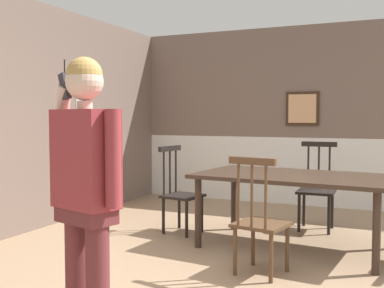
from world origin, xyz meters
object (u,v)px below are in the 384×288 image
object	(u,v)px
dining_table	(294,182)
chair_near_window	(317,188)
chair_at_table_head	(260,220)
chair_by_doorway	(180,193)
person_figure	(86,180)

from	to	relation	value
dining_table	chair_near_window	distance (m)	0.96
dining_table	chair_at_table_head	bearing A→B (deg)	-95.55
dining_table	chair_at_table_head	world-z (taller)	chair_at_table_head
chair_by_doorway	person_figure	xyz separation A→B (m)	(0.66, -2.67, 0.52)
chair_near_window	chair_by_doorway	world-z (taller)	chair_near_window
dining_table	chair_near_window	bearing A→B (deg)	84.95
chair_by_doorway	person_figure	world-z (taller)	person_figure
chair_near_window	person_figure	distance (m)	3.59
dining_table	chair_near_window	size ratio (longest dim) A/B	1.94
chair_at_table_head	dining_table	bearing A→B (deg)	94.79
chair_at_table_head	person_figure	world-z (taller)	person_figure
chair_at_table_head	person_figure	xyz separation A→B (m)	(-0.60, -1.61, 0.51)
chair_at_table_head	person_figure	bearing A→B (deg)	-100.14
chair_near_window	chair_at_table_head	world-z (taller)	chair_near_window
dining_table	chair_by_doorway	xyz separation A→B (m)	(-1.35, 0.13, -0.22)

